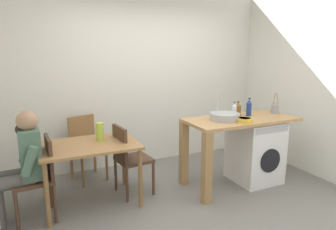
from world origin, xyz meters
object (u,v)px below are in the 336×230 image
(bottle_clear_small, at_px, (249,108))
(dining_table, at_px, (90,152))
(bottle_squat_brown, at_px, (238,109))
(vase, at_px, (100,131))
(utensil_crock, at_px, (275,109))
(washing_machine, at_px, (255,151))
(chair_person_seat, at_px, (40,174))
(bottle_tall_green, at_px, (234,110))
(chair_spare_by_wall, at_px, (86,144))
(seated_person, at_px, (22,162))
(mixing_bowl, at_px, (244,120))
(chair_opposite, at_px, (128,156))

(bottle_clear_small, bearing_deg, dining_table, 174.34)
(bottle_squat_brown, distance_m, vase, 1.88)
(bottle_squat_brown, height_order, utensil_crock, utensil_crock)
(dining_table, distance_m, bottle_clear_small, 2.17)
(dining_table, relative_size, washing_machine, 1.28)
(chair_person_seat, bearing_deg, bottle_squat_brown, -93.82)
(bottle_tall_green, bearing_deg, chair_person_seat, 178.36)
(dining_table, distance_m, chair_spare_by_wall, 0.79)
(dining_table, bearing_deg, chair_spare_by_wall, 84.10)
(utensil_crock, bearing_deg, dining_table, 174.91)
(seated_person, bearing_deg, bottle_tall_green, -94.89)
(bottle_squat_brown, xyz_separation_m, bottle_clear_small, (0.10, -0.10, 0.03))
(chair_person_seat, bearing_deg, seated_person, 90.00)
(bottle_squat_brown, distance_m, utensil_crock, 0.57)
(vase, bearing_deg, mixing_bowl, -18.99)
(chair_opposite, height_order, mixing_bowl, mixing_bowl)
(washing_machine, bearing_deg, seated_person, 176.54)
(washing_machine, height_order, bottle_tall_green, bottle_tall_green)
(chair_person_seat, distance_m, bottle_squat_brown, 2.61)
(washing_machine, relative_size, mixing_bowl, 4.46)
(dining_table, distance_m, vase, 0.27)
(bottle_tall_green, relative_size, mixing_bowl, 1.06)
(mixing_bowl, distance_m, utensil_crock, 0.78)
(seated_person, xyz_separation_m, washing_machine, (2.91, -0.18, -0.24))
(bottle_clear_small, bearing_deg, bottle_squat_brown, 134.97)
(dining_table, distance_m, chair_opposite, 0.50)
(bottle_squat_brown, height_order, mixing_bowl, bottle_squat_brown)
(bottle_squat_brown, relative_size, bottle_clear_small, 0.78)
(chair_spare_by_wall, xyz_separation_m, bottle_tall_green, (1.83, -0.94, 0.50))
(bottle_squat_brown, distance_m, mixing_bowl, 0.42)
(chair_person_seat, xyz_separation_m, utensil_crock, (3.12, -0.13, 0.48))
(vase, bearing_deg, washing_machine, -10.51)
(vase, bearing_deg, chair_spare_by_wall, 95.97)
(washing_machine, relative_size, bottle_squat_brown, 4.43)
(mixing_bowl, xyz_separation_m, vase, (-1.68, 0.58, -0.10))
(chair_opposite, xyz_separation_m, washing_machine, (1.73, -0.32, -0.08))
(washing_machine, height_order, vase, vase)
(chair_spare_by_wall, height_order, bottle_squat_brown, bottle_squat_brown)
(bottle_squat_brown, bearing_deg, seated_person, 179.97)
(chair_opposite, height_order, chair_spare_by_wall, same)
(vase, bearing_deg, dining_table, -146.31)
(bottle_tall_green, bearing_deg, mixing_bowl, -104.39)
(mixing_bowl, bearing_deg, dining_table, 165.35)
(seated_person, bearing_deg, bottle_squat_brown, -93.60)
(bottle_clear_small, relative_size, mixing_bowl, 1.29)
(bottle_tall_green, height_order, vase, bottle_tall_green)
(chair_person_seat, bearing_deg, dining_table, -83.66)
(chair_spare_by_wall, relative_size, seated_person, 0.75)
(washing_machine, distance_m, bottle_tall_green, 0.66)
(bottle_tall_green, height_order, bottle_squat_brown, bottle_tall_green)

